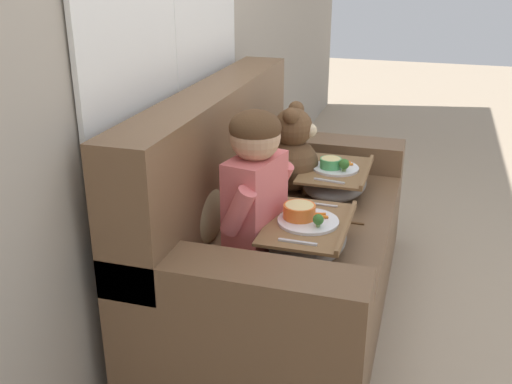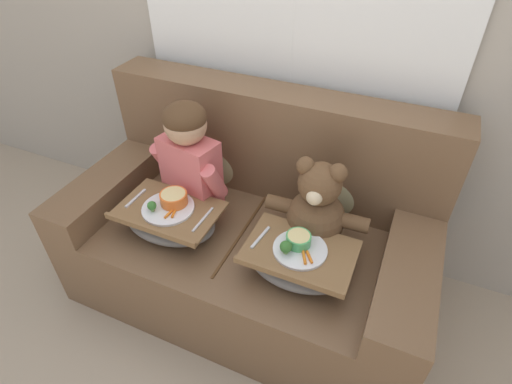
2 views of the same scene
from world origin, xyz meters
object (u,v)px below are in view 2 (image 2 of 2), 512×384
object	(u,v)px
couch	(253,233)
lap_tray_child	(170,218)
teddy_bear	(316,209)
throw_pillow_behind_child	(214,154)
lap_tray_teddy	(299,260)
child_figure	(189,153)
throw_pillow_behind_teddy	(330,184)

from	to	relation	value
couch	lap_tray_child	size ratio (longest dim) A/B	3.67
teddy_bear	lap_tray_child	distance (m)	0.67
lap_tray_child	couch	bearing A→B (deg)	36.38
throw_pillow_behind_child	lap_tray_child	world-z (taller)	throw_pillow_behind_child
couch	lap_tray_teddy	size ratio (longest dim) A/B	3.81
throw_pillow_behind_child	lap_tray_teddy	xyz separation A→B (m)	(0.63, -0.44, -0.09)
child_figure	teddy_bear	bearing A→B (deg)	-0.45
throw_pillow_behind_teddy	child_figure	distance (m)	0.69
teddy_bear	lap_tray_child	xyz separation A→B (m)	(-0.63, -0.21, -0.11)
child_figure	lap_tray_child	world-z (taller)	child_figure
throw_pillow_behind_child	throw_pillow_behind_teddy	bearing A→B (deg)	0.00
throw_pillow_behind_child	teddy_bear	size ratio (longest dim) A/B	0.77
throw_pillow_behind_child	child_figure	size ratio (longest dim) A/B	0.64
lap_tray_teddy	teddy_bear	bearing A→B (deg)	89.68
child_figure	lap_tray_child	size ratio (longest dim) A/B	1.20
teddy_bear	lap_tray_child	bearing A→B (deg)	-161.84
couch	lap_tray_child	xyz separation A→B (m)	(-0.32, -0.23, 0.18)
throw_pillow_behind_child	child_figure	world-z (taller)	child_figure
couch	teddy_bear	xyz separation A→B (m)	(0.32, -0.03, 0.29)
couch	throw_pillow_behind_child	xyz separation A→B (m)	(-0.32, 0.20, 0.27)
throw_pillow_behind_teddy	throw_pillow_behind_child	bearing A→B (deg)	180.00
throw_pillow_behind_child	teddy_bear	world-z (taller)	teddy_bear
lap_tray_teddy	couch	bearing A→B (deg)	143.41
teddy_bear	couch	bearing A→B (deg)	175.43
child_figure	lap_tray_teddy	bearing A→B (deg)	-18.70
throw_pillow_behind_teddy	lap_tray_teddy	distance (m)	0.45
teddy_bear	lap_tray_teddy	bearing A→B (deg)	-90.32
throw_pillow_behind_teddy	child_figure	world-z (taller)	child_figure
throw_pillow_behind_child	teddy_bear	xyz separation A→B (m)	(0.63, -0.23, 0.02)
throw_pillow_behind_teddy	lap_tray_child	distance (m)	0.77
couch	lap_tray_teddy	bearing A→B (deg)	-36.59
lap_tray_child	child_figure	bearing A→B (deg)	90.14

